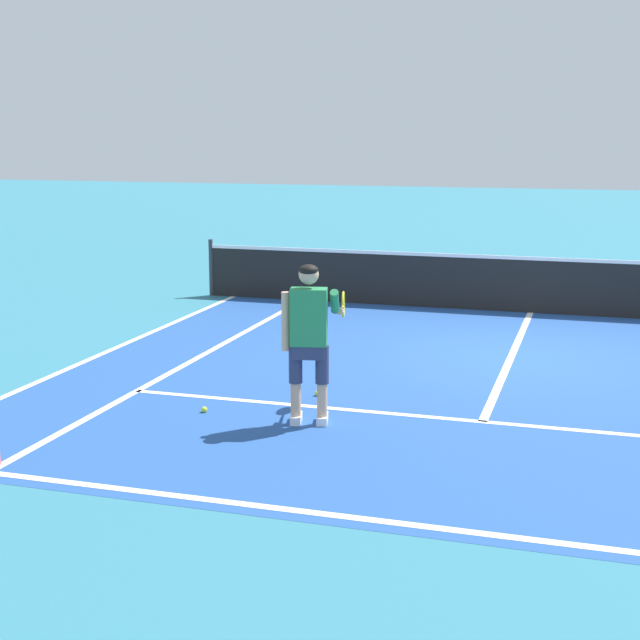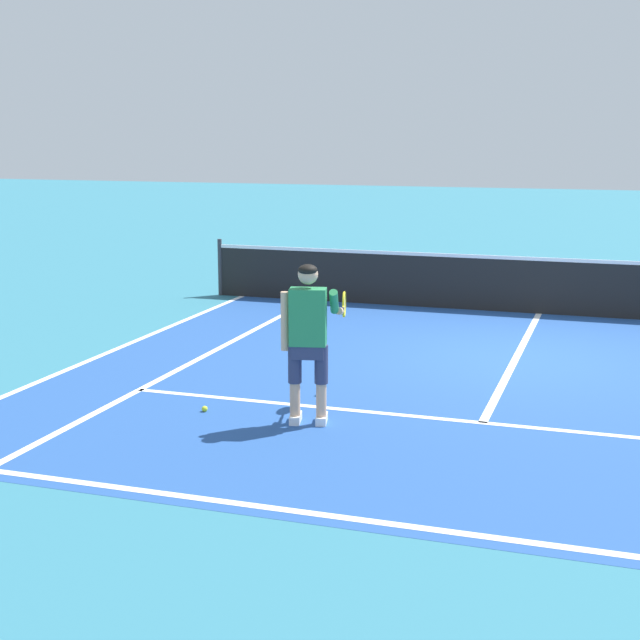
# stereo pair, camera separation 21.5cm
# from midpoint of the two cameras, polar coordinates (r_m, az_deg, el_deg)

# --- Properties ---
(ground_plane) EXTENTS (80.00, 80.00, 0.00)m
(ground_plane) POSITION_cam_midpoint_polar(r_m,az_deg,el_deg) (13.08, 11.22, -2.20)
(ground_plane) COLOR teal
(court_inner_surface) EXTENTS (10.98, 9.64, 0.00)m
(court_inner_surface) POSITION_cam_midpoint_polar(r_m,az_deg,el_deg) (11.80, 10.55, -3.66)
(court_inner_surface) COLOR #234C93
(court_inner_surface) RESTS_ON ground
(line_baseline) EXTENTS (10.98, 0.10, 0.01)m
(line_baseline) POSITION_cam_midpoint_polar(r_m,az_deg,el_deg) (7.48, 6.31, -12.58)
(line_baseline) COLOR white
(line_baseline) RESTS_ON ground
(line_service) EXTENTS (8.23, 0.10, 0.01)m
(line_service) POSITION_cam_midpoint_polar(r_m,az_deg,el_deg) (10.11, 9.36, -6.19)
(line_service) COLOR white
(line_service) RESTS_ON ground
(line_centre_service) EXTENTS (0.10, 6.40, 0.01)m
(line_centre_service) POSITION_cam_midpoint_polar(r_m,az_deg,el_deg) (13.17, 11.27, -2.09)
(line_centre_service) COLOR white
(line_centre_service) RESTS_ON ground
(line_singles_left) EXTENTS (0.10, 9.24, 0.01)m
(line_singles_left) POSITION_cam_midpoint_polar(r_m,az_deg,el_deg) (12.90, -7.93, -2.27)
(line_singles_left) COLOR white
(line_singles_left) RESTS_ON ground
(line_doubles_left) EXTENTS (0.10, 9.24, 0.01)m
(line_doubles_left) POSITION_cam_midpoint_polar(r_m,az_deg,el_deg) (13.52, -13.22, -1.83)
(line_doubles_left) COLOR white
(line_doubles_left) RESTS_ON ground
(tennis_net) EXTENTS (11.96, 0.08, 1.07)m
(tennis_net) POSITION_cam_midpoint_polar(r_m,az_deg,el_deg) (16.21, 12.52, 2.16)
(tennis_net) COLOR #333338
(tennis_net) RESTS_ON ground
(tennis_player) EXTENTS (0.59, 1.20, 1.71)m
(tennis_player) POSITION_cam_midpoint_polar(r_m,az_deg,el_deg) (9.69, -1.27, -0.77)
(tennis_player) COLOR white
(tennis_player) RESTS_ON ground
(tennis_ball_near_feet) EXTENTS (0.07, 0.07, 0.07)m
(tennis_ball_near_feet) POSITION_cam_midpoint_polar(r_m,az_deg,el_deg) (10.39, -7.72, -5.48)
(tennis_ball_near_feet) COLOR #CCE02D
(tennis_ball_near_feet) RESTS_ON ground
(tennis_ball_by_baseline) EXTENTS (0.07, 0.07, 0.07)m
(tennis_ball_by_baseline) POSITION_cam_midpoint_polar(r_m,az_deg,el_deg) (10.92, -0.72, -4.53)
(tennis_ball_by_baseline) COLOR #CCE02D
(tennis_ball_by_baseline) RESTS_ON ground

